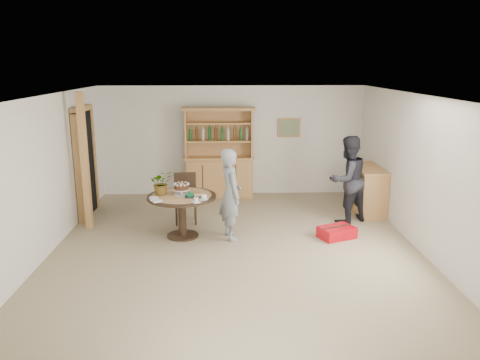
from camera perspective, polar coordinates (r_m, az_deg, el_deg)
name	(u,v)px	position (r m, az deg, el deg)	size (l,w,h in m)	color
ground	(236,251)	(7.74, -0.52, -8.60)	(7.00, 7.00, 0.00)	tan
room_shell	(236,146)	(7.26, -0.53, 4.21)	(6.04, 7.04, 2.52)	white
doorway	(85,161)	(9.74, -18.37, 2.22)	(0.13, 1.10, 2.18)	black
pine_post	(85,162)	(8.89, -18.41, 2.09)	(0.12, 0.12, 2.50)	tan
hutch	(219,167)	(10.64, -2.55, 1.58)	(1.62, 0.54, 2.04)	tan
sideboard	(367,189)	(9.92, 15.24, -1.12)	(0.54, 1.26, 0.94)	tan
dining_table	(182,204)	(8.22, -7.10, -2.88)	(1.20, 1.20, 0.76)	black
dining_chair	(185,195)	(9.03, -6.67, -1.77)	(0.46, 0.46, 0.95)	black
birthday_cake	(182,187)	(8.19, -7.13, -0.91)	(0.30, 0.30, 0.20)	white
flower_vase	(161,183)	(8.21, -9.58, -0.34)	(0.38, 0.33, 0.42)	#3F7233
gift_tray	(193,195)	(8.03, -5.69, -1.89)	(0.30, 0.20, 0.08)	black
coffee_cup_a	(204,197)	(7.87, -4.42, -2.10)	(0.15, 0.15, 0.09)	white
coffee_cup_b	(196,200)	(7.71, -5.36, -2.49)	(0.15, 0.15, 0.08)	white
napkins	(155,200)	(7.92, -10.29, -2.36)	(0.24, 0.33, 0.03)	white
teen_boy	(231,194)	(8.04, -1.16, -1.75)	(0.58, 0.38, 1.59)	gray
adult_person	(348,179)	(9.11, 12.98, 0.06)	(0.81, 0.63, 1.67)	black
red_suitcase	(337,232)	(8.42, 11.72, -6.26)	(0.71, 0.60, 0.21)	#BC0914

